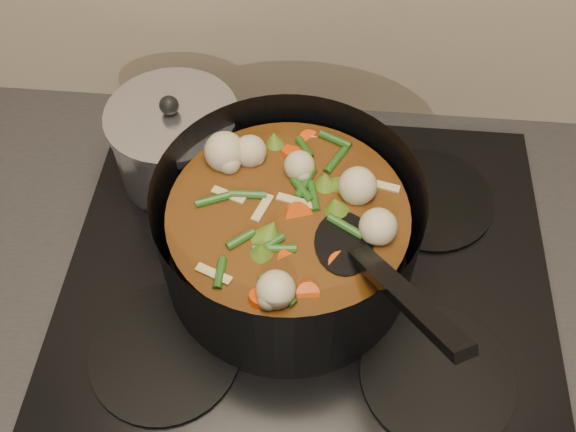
{
  "coord_description": "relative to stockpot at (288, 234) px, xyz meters",
  "views": [
    {
      "loc": [
        0.01,
        1.5,
        1.64
      ],
      "look_at": [
        -0.03,
        1.94,
        1.04
      ],
      "focal_mm": 40.0,
      "sensor_mm": 36.0,
      "label": 1
    }
  ],
  "objects": [
    {
      "name": "counter",
      "position": [
        0.03,
        -0.01,
        -0.55
      ],
      "size": [
        2.64,
        0.64,
        0.91
      ],
      "color": "brown",
      "rests_on": "ground"
    },
    {
      "name": "saucepan",
      "position": [
        -0.17,
        0.15,
        -0.01
      ],
      "size": [
        0.18,
        0.18,
        0.14
      ],
      "rotation": [
        0.0,
        0.0,
        0.22
      ],
      "color": "silver",
      "rests_on": "stovetop"
    },
    {
      "name": "stovetop",
      "position": [
        0.03,
        -0.01,
        -0.08
      ],
      "size": [
        0.62,
        0.54,
        0.03
      ],
      "color": "black",
      "rests_on": "counter"
    },
    {
      "name": "stockpot",
      "position": [
        0.0,
        0.0,
        0.0
      ],
      "size": [
        0.39,
        0.41,
        0.23
      ],
      "rotation": [
        0.0,
        0.0,
        0.29
      ],
      "color": "black",
      "rests_on": "stovetop"
    }
  ]
}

